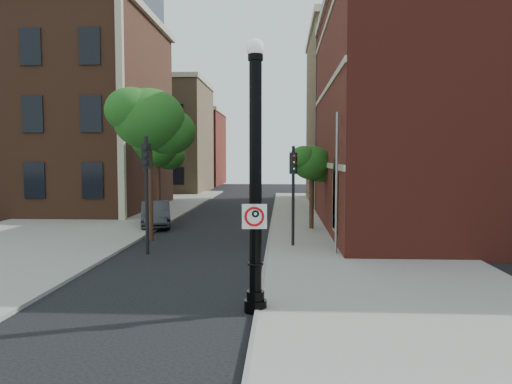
# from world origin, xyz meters

# --- Properties ---
(ground) EXTENTS (120.00, 120.00, 0.00)m
(ground) POSITION_xyz_m (0.00, 0.00, 0.00)
(ground) COLOR black
(ground) RESTS_ON ground
(sidewalk_right) EXTENTS (8.00, 60.00, 0.12)m
(sidewalk_right) POSITION_xyz_m (6.00, 10.00, 0.06)
(sidewalk_right) COLOR gray
(sidewalk_right) RESTS_ON ground
(sidewalk_left) EXTENTS (10.00, 50.00, 0.12)m
(sidewalk_left) POSITION_xyz_m (-9.00, 18.00, 0.06)
(sidewalk_left) COLOR gray
(sidewalk_left) RESTS_ON ground
(curb_edge) EXTENTS (0.10, 60.00, 0.14)m
(curb_edge) POSITION_xyz_m (2.05, 10.00, 0.07)
(curb_edge) COLOR gray
(curb_edge) RESTS_ON ground
(victorian_building) EXTENTS (18.60, 14.60, 17.95)m
(victorian_building) POSITION_xyz_m (-16.00, 23.97, 8.74)
(victorian_building) COLOR brown
(victorian_building) RESTS_ON ground
(bg_building_tan_a) EXTENTS (12.00, 12.00, 12.00)m
(bg_building_tan_a) POSITION_xyz_m (-12.00, 44.00, 6.00)
(bg_building_tan_a) COLOR olive
(bg_building_tan_a) RESTS_ON ground
(bg_building_red) EXTENTS (12.00, 12.00, 10.00)m
(bg_building_red) POSITION_xyz_m (-12.00, 58.00, 5.00)
(bg_building_red) COLOR maroon
(bg_building_red) RESTS_ON ground
(bg_building_tan_b) EXTENTS (22.00, 14.00, 14.00)m
(bg_building_tan_b) POSITION_xyz_m (16.00, 30.00, 7.00)
(bg_building_tan_b) COLOR olive
(bg_building_tan_b) RESTS_ON ground
(lamppost) EXTENTS (0.57, 0.57, 6.80)m
(lamppost) POSITION_xyz_m (2.00, -0.22, 3.14)
(lamppost) COLOR black
(lamppost) RESTS_ON ground
(no_parking_sign) EXTENTS (0.62, 0.11, 0.62)m
(no_parking_sign) POSITION_xyz_m (1.99, -0.39, 2.46)
(no_parking_sign) COLOR white
(no_parking_sign) RESTS_ON ground
(parked_car) EXTENTS (2.59, 4.64, 1.45)m
(parked_car) POSITION_xyz_m (-4.43, 14.88, 0.72)
(parked_car) COLOR #2B2C30
(parked_car) RESTS_ON ground
(traffic_signal_left) EXTENTS (0.30, 0.39, 4.74)m
(traffic_signal_left) POSITION_xyz_m (-2.76, 7.06, 3.19)
(traffic_signal_left) COLOR black
(traffic_signal_left) RESTS_ON ground
(traffic_signal_right) EXTENTS (0.34, 0.39, 4.38)m
(traffic_signal_right) POSITION_xyz_m (3.14, 8.73, 2.95)
(traffic_signal_right) COLOR black
(traffic_signal_right) RESTS_ON ground
(utility_pole) EXTENTS (0.11, 0.11, 5.67)m
(utility_pole) POSITION_xyz_m (4.80, 7.10, 2.83)
(utility_pole) COLOR #999999
(utility_pole) RESTS_ON ground
(street_tree_a) EXTENTS (3.92, 3.54, 7.07)m
(street_tree_a) POSITION_xyz_m (-3.42, 10.31, 5.59)
(street_tree_a) COLOR #351F15
(street_tree_a) RESTS_ON ground
(street_tree_b) EXTENTS (3.04, 2.75, 5.48)m
(street_tree_b) POSITION_xyz_m (-4.95, 17.91, 4.33)
(street_tree_b) COLOR #351F15
(street_tree_b) RESTS_ON ground
(street_tree_c) EXTENTS (2.50, 2.26, 4.51)m
(street_tree_c) POSITION_xyz_m (4.26, 13.97, 3.55)
(street_tree_c) COLOR #351F15
(street_tree_c) RESTS_ON ground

